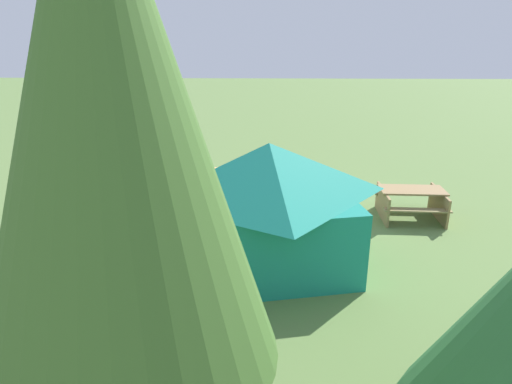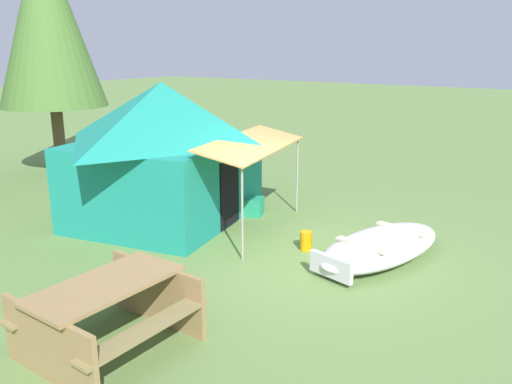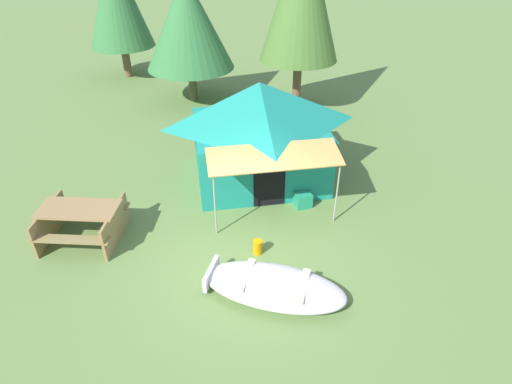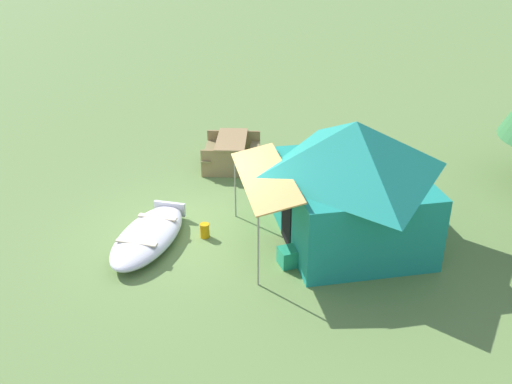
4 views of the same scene
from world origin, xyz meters
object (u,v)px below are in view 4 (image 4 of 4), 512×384
Objects in this scene: picnic_table at (232,149)px; cooler_box at (293,256)px; beached_rowboat at (148,236)px; fuel_can at (205,231)px; canvas_cabin_tent at (352,180)px.

picnic_table is 2.96× the size of cooler_box.
beached_rowboat reaches higher than cooler_box.
picnic_table is 3.84m from fuel_can.
picnic_table is 5.05m from cooler_box.
canvas_cabin_tent is at bearing 130.81° from cooler_box.
cooler_box is (4.82, 1.47, -0.31)m from picnic_table.
canvas_cabin_tent is at bearing 90.70° from fuel_can.
beached_rowboat is 1.68× the size of picnic_table.
fuel_can is (-1.01, -1.86, -0.02)m from cooler_box.
picnic_table is (-3.77, -2.68, -0.88)m from canvas_cabin_tent.
beached_rowboat is at bearing -85.19° from canvas_cabin_tent.
picnic_table reaches higher than beached_rowboat.
beached_rowboat is 4.42m from picnic_table.
picnic_table is 5.34× the size of fuel_can.
canvas_cabin_tent is at bearing 35.45° from picnic_table.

